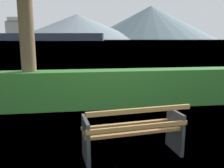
# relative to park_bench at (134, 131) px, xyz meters

# --- Properties ---
(ground_plane) EXTENTS (1400.00, 1400.00, 0.00)m
(ground_plane) POSITION_rel_park_bench_xyz_m (-0.01, 0.06, -0.42)
(ground_plane) COLOR #4C6B33
(water_surface) EXTENTS (620.00, 620.00, 0.00)m
(water_surface) POSITION_rel_park_bench_xyz_m (-0.01, 308.95, -0.42)
(water_surface) COLOR slate
(water_surface) RESTS_ON ground_plane
(park_bench) EXTENTS (1.60, 0.74, 0.87)m
(park_bench) POSITION_rel_park_bench_xyz_m (0.00, 0.00, 0.00)
(park_bench) COLOR olive
(park_bench) RESTS_ON ground_plane
(hedge_row) EXTENTS (8.12, 0.62, 1.00)m
(hedge_row) POSITION_rel_park_bench_xyz_m (-0.01, 2.80, 0.08)
(hedge_row) COLOR #2D6B28
(hedge_row) RESTS_ON ground_plane
(cargo_ship_large) EXTENTS (94.43, 31.98, 20.32)m
(cargo_ship_large) POSITION_rel_park_bench_xyz_m (-31.13, 216.88, 5.26)
(cargo_ship_large) COLOR #2D384C
(cargo_ship_large) RESTS_ON water_surface
(distant_hills) EXTENTS (758.30, 345.25, 83.51)m
(distant_hills) POSITION_rel_park_bench_xyz_m (40.34, 582.75, 33.23)
(distant_hills) COLOR slate
(distant_hills) RESTS_ON ground_plane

